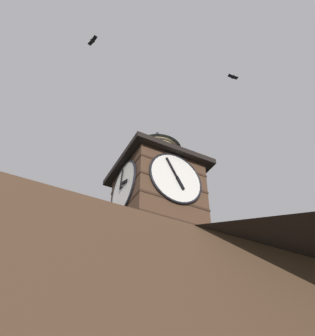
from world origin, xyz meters
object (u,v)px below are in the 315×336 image
(flying_bird_high, at_px, (233,77))
(flying_bird_low, at_px, (93,41))
(clock_tower, at_px, (157,202))
(pine_tree_behind, at_px, (151,315))
(moon, at_px, (150,320))

(flying_bird_high, distance_m, flying_bird_low, 8.01)
(clock_tower, relative_size, pine_tree_behind, 0.44)
(pine_tree_behind, distance_m, flying_bird_high, 13.33)
(clock_tower, distance_m, flying_bird_high, 9.32)
(flying_bird_low, bearing_deg, pine_tree_behind, -144.02)
(clock_tower, relative_size, flying_bird_high, 11.65)
(clock_tower, xyz_separation_m, flying_bird_high, (-3.70, 2.13, 8.29))
(pine_tree_behind, xyz_separation_m, flying_bird_high, (-1.77, 6.40, 11.56))
(moon, distance_m, flying_bird_high, 32.79)
(moon, xyz_separation_m, flying_bird_high, (10.50, 30.84, 3.69))
(clock_tower, relative_size, moon, 3.27)
(flying_bird_low, bearing_deg, moon, -122.32)
(pine_tree_behind, height_order, flying_bird_high, flying_bird_high)
(moon, relative_size, flying_bird_high, 3.56)
(clock_tower, distance_m, moon, 32.36)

